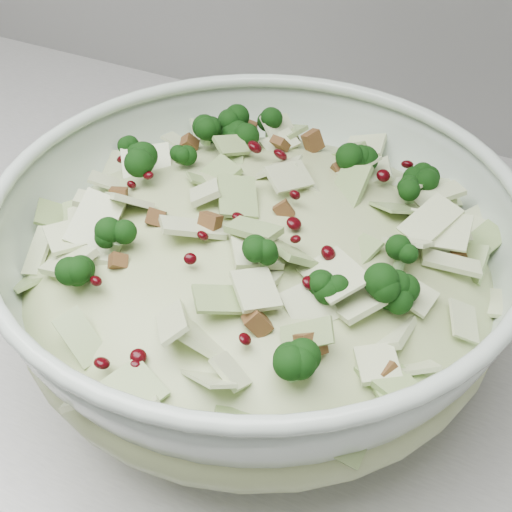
{
  "coord_description": "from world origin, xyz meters",
  "views": [
    {
      "loc": [
        -0.5,
        1.26,
        1.33
      ],
      "look_at": [
        -0.66,
        1.59,
        1.01
      ],
      "focal_mm": 50.0,
      "sensor_mm": 36.0,
      "label": 1
    }
  ],
  "objects": [
    {
      "name": "salad",
      "position": [
        -0.66,
        1.6,
        1.0
      ],
      "size": [
        0.42,
        0.42,
        0.15
      ],
      "rotation": [
        0.0,
        0.0,
        -0.25
      ],
      "color": "#BACB8B",
      "rests_on": "mixing_bowl"
    },
    {
      "name": "mixing_bowl",
      "position": [
        -0.66,
        1.6,
        0.98
      ],
      "size": [
        0.45,
        0.45,
        0.15
      ],
      "rotation": [
        0.0,
        0.0,
        -0.25
      ],
      "color": "silver",
      "rests_on": "counter"
    }
  ]
}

